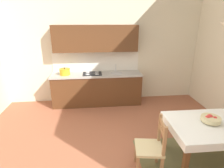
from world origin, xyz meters
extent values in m
cube|color=#99563D|center=(0.00, 0.00, -0.05)|extent=(6.13, 6.01, 0.10)
cube|color=beige|center=(0.00, 2.77, 2.12)|extent=(6.13, 0.12, 4.24)
cube|color=#6A6742|center=(1.48, -0.27, 0.00)|extent=(2.10, 1.60, 0.01)
cube|color=#56331C|center=(-0.22, 2.40, 0.43)|extent=(2.48, 0.60, 0.86)
cube|color=#ADA8A3|center=(-0.22, 2.39, 0.88)|extent=(2.51, 0.63, 0.04)
cube|color=white|center=(-0.22, 2.69, 1.18)|extent=(2.48, 0.01, 0.55)
cube|color=#56331C|center=(-0.22, 2.53, 1.85)|extent=(2.28, 0.34, 0.70)
cube|color=black|center=(-0.22, 2.13, 0.04)|extent=(2.44, 0.02, 0.09)
cylinder|color=silver|center=(0.34, 2.40, 0.90)|extent=(0.34, 0.34, 0.02)
cylinder|color=silver|center=(0.34, 2.54, 1.01)|extent=(0.02, 0.02, 0.22)
cube|color=black|center=(-0.35, 2.40, 0.91)|extent=(0.52, 0.42, 0.01)
cylinder|color=silver|center=(-0.48, 2.30, 0.92)|extent=(0.11, 0.11, 0.01)
cylinder|color=silver|center=(-0.22, 2.30, 0.92)|extent=(0.11, 0.11, 0.01)
cylinder|color=silver|center=(-0.48, 2.50, 0.92)|extent=(0.11, 0.11, 0.01)
cylinder|color=silver|center=(-0.22, 2.50, 0.92)|extent=(0.11, 0.11, 0.01)
cylinder|color=gold|center=(-1.09, 2.38, 0.98)|extent=(0.28, 0.28, 0.15)
cylinder|color=gold|center=(-1.09, 2.38, 1.06)|extent=(0.29, 0.29, 0.02)
sphere|color=black|center=(-1.09, 2.38, 1.08)|extent=(0.04, 0.04, 0.04)
cube|color=brown|center=(1.48, -0.17, 0.74)|extent=(1.17, 0.92, 0.02)
cube|color=brown|center=(0.96, -0.56, 0.36)|extent=(0.07, 0.07, 0.73)
cube|color=brown|center=(0.97, 0.22, 0.36)|extent=(0.07, 0.07, 0.73)
cube|color=brown|center=(2.01, 0.21, 0.36)|extent=(0.07, 0.07, 0.73)
cube|color=white|center=(1.48, -0.17, 0.75)|extent=(1.23, 0.98, 0.00)
cube|color=white|center=(1.49, 0.31, 0.69)|extent=(1.22, 0.02, 0.12)
cube|color=white|center=(0.87, -0.17, 0.69)|extent=(0.02, 0.96, 0.12)
cube|color=#D1BC89|center=(0.51, -0.25, 0.43)|extent=(0.48, 0.48, 0.04)
cube|color=#A3754C|center=(0.30, -0.40, 0.21)|extent=(0.05, 0.05, 0.41)
cube|color=#A3754C|center=(0.36, -0.04, 0.21)|extent=(0.05, 0.05, 0.41)
cube|color=#A3754C|center=(0.66, -0.45, 0.46)|extent=(0.05, 0.05, 0.93)
cube|color=#A3754C|center=(0.71, -0.10, 0.46)|extent=(0.05, 0.05, 0.93)
cube|color=#A3754C|center=(0.69, -0.28, 0.84)|extent=(0.07, 0.32, 0.07)
cube|color=#A3754C|center=(0.69, -0.28, 0.74)|extent=(0.07, 0.32, 0.07)
cylinder|color=beige|center=(1.54, -0.13, 0.77)|extent=(0.17, 0.17, 0.02)
cylinder|color=beige|center=(1.54, -0.13, 0.81)|extent=(0.30, 0.30, 0.07)
sphere|color=red|center=(1.49, -0.12, 0.82)|extent=(0.09, 0.09, 0.09)
sphere|color=red|center=(1.60, -0.15, 0.82)|extent=(0.08, 0.08, 0.08)
sphere|color=red|center=(1.54, -0.10, 0.83)|extent=(0.10, 0.10, 0.10)
camera|label=1|loc=(-0.31, -2.53, 2.31)|focal=29.23mm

